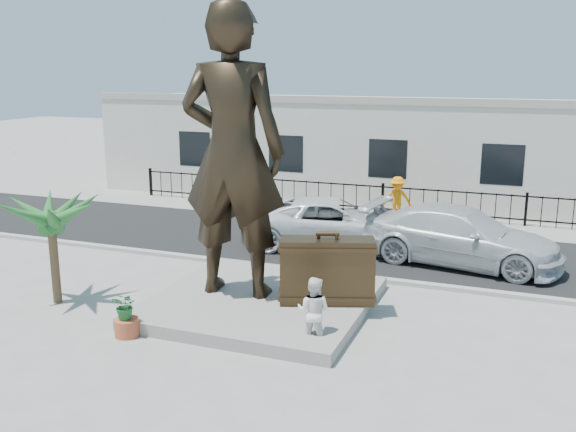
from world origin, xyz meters
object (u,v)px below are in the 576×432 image
Objects in this scene: tourist at (313,311)px; statue at (233,152)px; car_white at (332,223)px; suitcase at (327,271)px.

statue is at bearing -32.69° from tourist.
car_white reaches higher than tourist.
car_white is (-1.94, 7.70, 0.04)m from tourist.
tourist is at bearing -100.76° from suitcase.
statue is at bearing 158.99° from car_white.
statue is at bearing 164.01° from suitcase.
suitcase reaches higher than tourist.
suitcase is at bearing -81.80° from tourist.
statue is 3.17× the size of suitcase.
car_white is (-1.66, 5.86, -0.29)m from suitcase.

